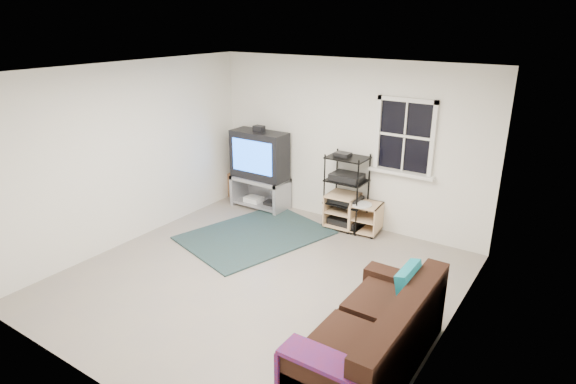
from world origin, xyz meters
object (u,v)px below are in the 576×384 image
Objects in this scene: side_table_right at (366,215)px; sofa at (374,339)px; av_rack at (346,196)px; side_table_left at (343,209)px; tv_unit at (260,163)px.

sofa reaches higher than side_table_right.
av_rack is at bearing -175.74° from side_table_right.
av_rack reaches higher than sofa.
sofa is (1.78, -2.78, 0.01)m from side_table_left.
av_rack reaches higher than side_table_right.
sofa is (1.38, -2.79, 0.03)m from side_table_right.
side_table_left is 0.40m from side_table_right.
tv_unit is 2.06m from side_table_right.
tv_unit reaches higher than side_table_left.
side_table_left is at bearing 122.54° from sofa.
side_table_right is (0.35, 0.03, -0.25)m from av_rack.
sofa is (1.73, -2.76, -0.22)m from av_rack.
side_table_left is at bearing 155.04° from av_rack.
side_table_left is 0.29× the size of sofa.
tv_unit is at bearing -178.96° from av_rack.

